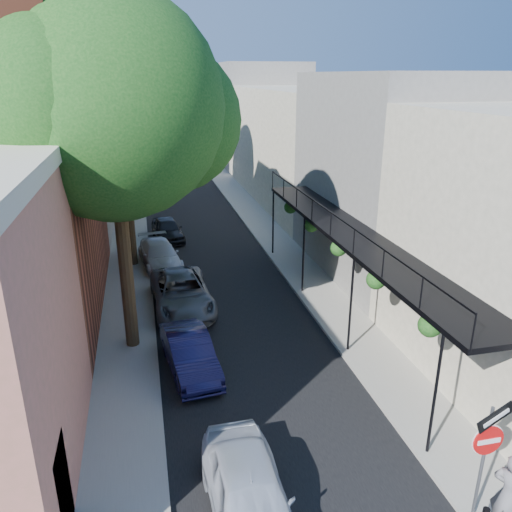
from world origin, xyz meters
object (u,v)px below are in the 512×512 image
oak_mid (129,118)px  parked_car_a (249,496)px  oak_near (126,110)px  oak_far (130,86)px  sign_post (487,445)px  pedestrian (510,497)px  parked_car_b (190,353)px  parked_car_c (182,293)px  parked_car_e (168,229)px  parked_car_d (160,255)px

oak_mid → parked_car_a: (2.02, -16.18, -6.35)m
oak_near → parked_car_a: oak_near is taller
oak_far → parked_car_a: oak_far is taller
sign_post → oak_near: (-6.53, 9.29, 5.84)m
oak_far → pedestrian: size_ratio=5.95×
oak_far → parked_car_b: size_ratio=3.19×
oak_far → pedestrian: oak_far is taller
oak_mid → pedestrian: (6.89, -17.73, -5.94)m
oak_mid → parked_car_c: (1.55, -5.54, -6.38)m
oak_mid → parked_car_e: 7.55m
parked_car_b → parked_car_e: (0.14, 13.76, 0.00)m
parked_car_a → parked_car_b: size_ratio=1.11×
parked_car_b → parked_car_d: 9.57m
sign_post → oak_mid: oak_mid is taller
sign_post → oak_mid: (-6.58, 17.26, 5.02)m
parked_car_d → parked_car_e: 4.25m
oak_near → oak_mid: (-0.05, 7.97, -0.82)m
sign_post → oak_far: bearing=103.9°
oak_mid → parked_car_e: size_ratio=2.81×
parked_car_a → pedestrian: pedestrian is taller
parked_car_c → parked_car_e: (-0.01, 9.17, -0.06)m
sign_post → parked_car_e: (-5.04, 20.88, -1.42)m
parked_car_c → parked_car_d: size_ratio=1.16×
parked_car_a → parked_car_c: size_ratio=0.85×
parked_car_e → pedestrian: 22.02m
sign_post → oak_near: 12.77m
oak_mid → parked_car_c: bearing=-74.3°
oak_far → parked_car_c: 16.50m
oak_near → parked_car_e: (1.49, 11.59, -7.26)m
oak_mid → parked_car_a: oak_mid is taller
parked_car_e → oak_mid: bearing=-120.9°
sign_post → oak_near: oak_near is taller
parked_car_a → parked_car_d: (-1.11, 15.60, -0.10)m
oak_near → parked_car_d: (0.86, 7.39, -7.27)m
oak_near → parked_car_a: size_ratio=2.77×
sign_post → parked_car_a: (-4.56, 1.08, -1.33)m
parked_car_c → parked_car_d: parked_car_c is taller
oak_mid → oak_far: 9.12m
oak_near → parked_car_e: bearing=82.7°
parked_car_b → parked_car_e: 13.76m
parked_car_e → pedestrian: pedestrian is taller
pedestrian → oak_near: bearing=10.2°
pedestrian → parked_car_c: bearing=-1.2°
parked_car_e → pedestrian: bearing=-83.8°
oak_mid → parked_car_c: 8.59m
parked_car_d → oak_near: bearing=-104.5°
parked_car_e → oak_near: bearing=-105.1°
oak_mid → parked_car_d: (0.91, -0.58, -6.45)m
parked_car_c → parked_car_d: bearing=94.9°
parked_car_a → parked_car_c: 10.64m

